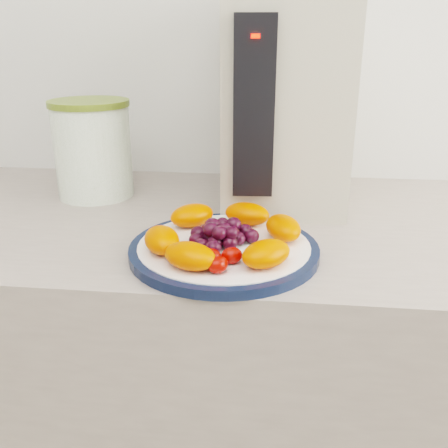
# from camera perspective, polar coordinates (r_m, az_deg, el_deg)

# --- Properties ---
(counter) EXTENTS (3.50, 0.60, 0.90)m
(counter) POSITION_cam_1_polar(r_m,az_deg,el_deg) (1.16, -4.41, -20.30)
(counter) COLOR #9E9086
(counter) RESTS_ON floor
(cabinet_face) EXTENTS (3.48, 0.58, 0.84)m
(cabinet_face) POSITION_cam_1_polar(r_m,az_deg,el_deg) (1.18, -4.36, -21.39)
(cabinet_face) COLOR #856143
(cabinet_face) RESTS_ON floor
(plate_rim) EXTENTS (0.29, 0.29, 0.01)m
(plate_rim) POSITION_cam_1_polar(r_m,az_deg,el_deg) (0.76, -0.00, -2.99)
(plate_rim) COLOR #0D1934
(plate_rim) RESTS_ON counter
(plate_face) EXTENTS (0.26, 0.26, 0.02)m
(plate_face) POSITION_cam_1_polar(r_m,az_deg,el_deg) (0.76, -0.00, -2.92)
(plate_face) COLOR white
(plate_face) RESTS_ON counter
(canister) EXTENTS (0.18, 0.18, 0.18)m
(canister) POSITION_cam_1_polar(r_m,az_deg,el_deg) (1.05, -14.72, 7.96)
(canister) COLOR #3E731F
(canister) RESTS_ON counter
(canister_lid) EXTENTS (0.18, 0.18, 0.01)m
(canister_lid) POSITION_cam_1_polar(r_m,az_deg,el_deg) (1.04, -15.23, 13.19)
(canister_lid) COLOR olive
(canister_lid) RESTS_ON canister
(appliance_body) EXTENTS (0.24, 0.33, 0.39)m
(appliance_body) POSITION_cam_1_polar(r_m,az_deg,el_deg) (1.00, 6.71, 13.85)
(appliance_body) COLOR #B6AF9B
(appliance_body) RESTS_ON counter
(appliance_panel) EXTENTS (0.07, 0.03, 0.29)m
(appliance_panel) POSITION_cam_1_polar(r_m,az_deg,el_deg) (0.83, 3.44, 12.96)
(appliance_panel) COLOR black
(appliance_panel) RESTS_ON appliance_body
(appliance_led) EXTENTS (0.01, 0.01, 0.01)m
(appliance_led) POSITION_cam_1_polar(r_m,az_deg,el_deg) (0.81, 3.62, 20.65)
(appliance_led) COLOR #FF0C05
(appliance_led) RESTS_ON appliance_panel
(fruit_plate) EXTENTS (0.25, 0.25, 0.04)m
(fruit_plate) POSITION_cam_1_polar(r_m,az_deg,el_deg) (0.75, -0.10, -1.18)
(fruit_plate) COLOR #FD3F00
(fruit_plate) RESTS_ON plate_face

